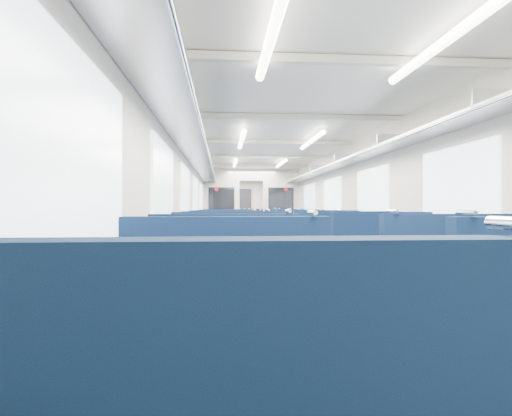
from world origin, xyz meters
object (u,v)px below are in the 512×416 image
seat_4 (225,320)px  seat_5 (443,318)px  seat_13 (313,253)px  seat_6 (224,292)px  seat_14 (223,247)px  seat_10 (224,262)px  seat_17 (293,243)px  seat_19 (285,239)px  seat_9 (352,272)px  seat_22 (223,232)px  seat_2 (227,381)px  seat_15 (301,247)px  seat_20 (223,235)px  seat_21 (276,234)px  seat_11 (328,260)px  seat_12 (224,253)px  seat_23 (272,232)px  seat_8 (224,273)px  bulkhead (251,207)px  end_door (242,212)px  seat_7 (387,290)px  seat_18 (223,240)px  seat_16 (223,243)px

seat_4 → seat_5: 1.66m
seat_13 → seat_5: bearing=-90.0°
seat_6 → seat_14: (0.00, 4.71, 0.00)m
seat_10 → seat_17: 3.82m
seat_19 → seat_9: bearing=-90.0°
seat_17 → seat_22: same height
seat_2 → seat_5: (1.66, 1.06, 0.00)m
seat_15 → seat_20: (-1.66, 4.19, 0.00)m
seat_17 → seat_21: size_ratio=1.00×
seat_11 → seat_12: (-1.66, 1.16, 0.00)m
seat_20 → seat_23: size_ratio=1.00×
seat_4 → seat_22: same height
seat_2 → seat_4: 1.13m
seat_11 → seat_22: 7.94m
seat_8 → seat_21: bearing=78.0°
seat_4 → seat_23: size_ratio=1.00×
seat_22 → seat_11: bearing=-77.9°
seat_10 → seat_13: 2.08m
seat_12 → seat_14: 1.17m
seat_13 → seat_19: same height
seat_5 → seat_22: bearing=98.4°
bulkhead → seat_11: bulkhead is taller
seat_20 → seat_5: bearing=-80.6°
seat_5 → seat_8: size_ratio=1.00×
end_door → seat_10: 11.55m
seat_9 → seat_8: bearing=177.1°
seat_23 → seat_10: bearing=-102.1°
end_door → seat_10: end_door is taller
seat_15 → seat_21: 4.34m
seat_5 → seat_7: same height
seat_7 → seat_15: 4.77m
bulkhead → seat_2: 10.50m
seat_21 → seat_22: same height
seat_6 → seat_11: size_ratio=1.00×
seat_15 → seat_18: bearing=127.6°
seat_2 → seat_16: same height
seat_21 → seat_22: size_ratio=1.00×
seat_14 → seat_5: bearing=-74.1°
seat_2 → seat_10: (0.00, 4.47, 0.00)m
seat_4 → seat_9: (1.66, 2.22, 0.00)m
seat_19 → seat_20: same height
seat_2 → seat_5: size_ratio=1.00×
seat_2 → seat_18: 9.08m
seat_6 → seat_8: size_ratio=1.00×
seat_15 → seat_19: size_ratio=1.00×
seat_12 → seat_16: bearing=90.0°
seat_15 → seat_16: same height
seat_13 → seat_21: bearing=90.0°
seat_13 → seat_16: 2.74m
seat_7 → seat_10: 2.85m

